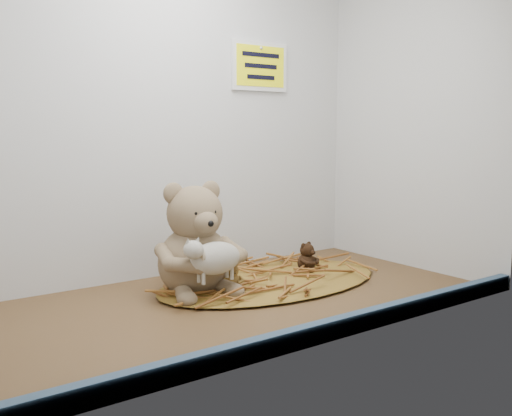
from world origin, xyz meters
TOP-DOWN VIEW (x-y plane):
  - alcove_shell at (0.00, 9.00)cm, footprint 120.40×60.20cm
  - front_rail at (0.00, -28.80)cm, footprint 119.28×2.20cm
  - straw_bed at (18.05, 7.84)cm, footprint 60.54×35.15cm
  - main_teddy at (-1.64, 11.30)cm, footprint 22.61×23.67cm
  - toy_lamb at (-1.64, 2.03)cm, footprint 15.59×9.51cm
  - mini_teddy_tan at (5.26, 6.11)cm, footprint 6.11×6.33cm
  - mini_teddy_brown at (30.84, 9.58)cm, footprint 7.71×7.94cm
  - wall_sign at (30.00, 29.40)cm, footprint 16.00×1.20cm

SIDE VIEW (x-z plane):
  - straw_bed at x=18.05cm, z-range 0.00..1.17cm
  - front_rail at x=0.00cm, z-range 0.00..3.60cm
  - mini_teddy_tan at x=5.26cm, z-range 1.17..7.47cm
  - mini_teddy_brown at x=30.84cm, z-range 1.17..8.74cm
  - toy_lamb at x=-1.64cm, z-range 4.84..14.91cm
  - main_teddy at x=-1.64cm, z-range 0.00..25.89cm
  - alcove_shell at x=0.00cm, z-range -0.20..90.20cm
  - wall_sign at x=30.00cm, z-range 49.50..60.50cm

